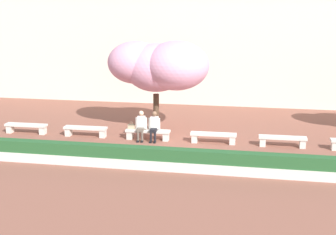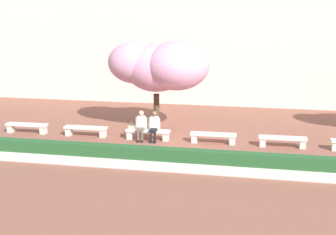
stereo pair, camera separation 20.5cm
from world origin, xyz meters
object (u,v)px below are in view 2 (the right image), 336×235
at_px(stone_bench_west_end, 27,127).
at_px(stone_bench_center, 148,133).
at_px(person_seated_right, 154,125).
at_px(cherry_tree_main, 160,66).
at_px(stone_bench_east_end, 283,140).
at_px(stone_bench_near_east, 213,136).
at_px(handbag, 131,126).
at_px(person_seated_left, 141,124).
at_px(stone_bench_near_west, 86,130).

relative_size(stone_bench_west_end, stone_bench_center, 1.00).
relative_size(person_seated_right, cherry_tree_main, 0.27).
height_order(stone_bench_west_end, stone_bench_east_end, same).
bearing_deg(stone_bench_east_end, stone_bench_near_east, 180.00).
bearing_deg(stone_bench_east_end, handbag, -179.93).
bearing_deg(stone_bench_east_end, person_seated_left, -179.50).
height_order(stone_bench_near_east, stone_bench_east_end, same).
relative_size(stone_bench_near_west, cherry_tree_main, 0.42).
distance_m(stone_bench_west_end, stone_bench_near_east, 8.66).
relative_size(stone_bench_west_end, person_seated_left, 1.53).
bearing_deg(stone_bench_west_end, cherry_tree_main, 14.29).
xyz_separation_m(person_seated_left, handbag, (-0.46, 0.05, -0.12)).
relative_size(stone_bench_near_east, person_seated_right, 1.53).
height_order(person_seated_left, person_seated_right, same).
relative_size(stone_bench_center, handbag, 5.81).
height_order(stone_bench_near_west, stone_bench_east_end, same).
xyz_separation_m(stone_bench_west_end, stone_bench_near_east, (8.66, 0.00, 0.00)).
relative_size(stone_bench_near_west, person_seated_left, 1.53).
relative_size(stone_bench_east_end, cherry_tree_main, 0.42).
height_order(stone_bench_west_end, person_seated_right, person_seated_right).
distance_m(stone_bench_near_east, cherry_tree_main, 4.15).
bearing_deg(handbag, person_seated_left, -5.65).
bearing_deg(stone_bench_near_east, person_seated_right, -178.82).
height_order(stone_bench_center, stone_bench_near_east, same).
xyz_separation_m(stone_bench_west_end, stone_bench_near_west, (2.89, 0.00, 0.00)).
distance_m(handbag, cherry_tree_main, 3.10).
bearing_deg(person_seated_left, stone_bench_near_east, 0.96).
bearing_deg(person_seated_left, stone_bench_center, 10.51).
bearing_deg(person_seated_right, stone_bench_east_end, 0.56).
relative_size(stone_bench_near_east, handbag, 5.81).
height_order(person_seated_right, handbag, person_seated_right).
xyz_separation_m(person_seated_right, cherry_tree_main, (-0.08, 1.58, 2.40)).
relative_size(stone_bench_center, cherry_tree_main, 0.42).
distance_m(stone_bench_near_west, stone_bench_east_end, 8.66).
bearing_deg(stone_bench_near_east, person_seated_left, -179.04).
distance_m(stone_bench_east_end, cherry_tree_main, 6.40).
bearing_deg(person_seated_left, stone_bench_near_west, 178.83).
bearing_deg(stone_bench_near_east, handbag, -179.87).
xyz_separation_m(stone_bench_near_east, person_seated_right, (-2.59, -0.05, 0.39)).
bearing_deg(stone_bench_near_east, stone_bench_east_end, 0.00).
bearing_deg(stone_bench_center, stone_bench_east_end, 0.00).
relative_size(handbag, cherry_tree_main, 0.07).
bearing_deg(stone_bench_near_west, cherry_tree_main, 26.18).
distance_m(stone_bench_near_east, handbag, 3.64).
xyz_separation_m(person_seated_left, cherry_tree_main, (0.51, 1.58, 2.40)).
bearing_deg(cherry_tree_main, person_seated_left, -107.75).
bearing_deg(stone_bench_near_east, cherry_tree_main, 150.23).
bearing_deg(person_seated_left, person_seated_right, -0.02).
distance_m(stone_bench_center, stone_bench_near_east, 2.89).
bearing_deg(stone_bench_center, cherry_tree_main, 81.86).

